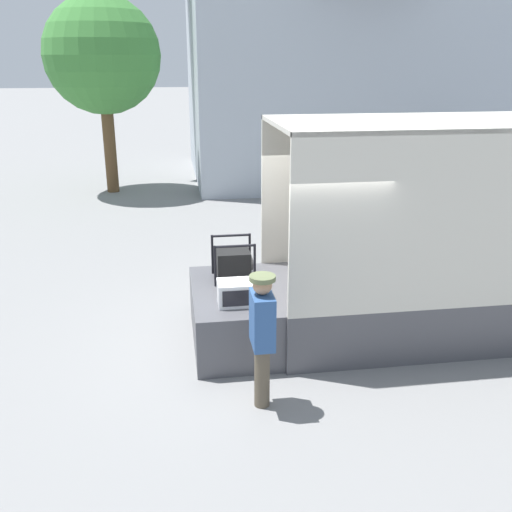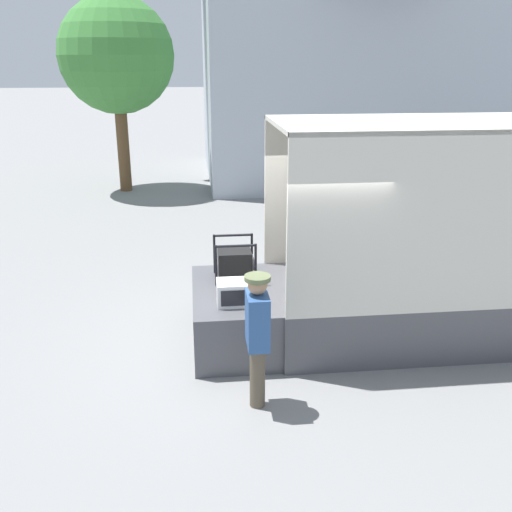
# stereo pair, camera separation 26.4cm
# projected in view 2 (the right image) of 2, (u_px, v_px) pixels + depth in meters

# --- Properties ---
(ground_plane) EXTENTS (160.00, 160.00, 0.00)m
(ground_plane) POSITION_uv_depth(u_px,v_px,m) (273.00, 338.00, 8.33)
(ground_plane) COLOR gray
(tailgate_deck) EXTENTS (1.14, 2.03, 0.80)m
(tailgate_deck) POSITION_uv_depth(u_px,v_px,m) (234.00, 315.00, 8.14)
(tailgate_deck) COLOR #4C4C51
(tailgate_deck) RESTS_ON ground
(microwave) EXTENTS (0.53, 0.38, 0.31)m
(microwave) POSITION_uv_depth(u_px,v_px,m) (237.00, 292.00, 7.49)
(microwave) COLOR white
(microwave) RESTS_ON tailgate_deck
(portable_generator) EXTENTS (0.60, 0.55, 0.60)m
(portable_generator) POSITION_uv_depth(u_px,v_px,m) (236.00, 264.00, 8.33)
(portable_generator) COLOR black
(portable_generator) RESTS_ON tailgate_deck
(worker_person) EXTENTS (0.29, 0.44, 1.63)m
(worker_person) POSITION_uv_depth(u_px,v_px,m) (257.00, 329.00, 6.39)
(worker_person) COLOR brown
(worker_person) RESTS_ON ground
(house_backdrop) EXTENTS (9.79, 7.73, 8.16)m
(house_backdrop) POSITION_uv_depth(u_px,v_px,m) (344.00, 50.00, 19.12)
(house_backdrop) COLOR #A8B2BC
(house_backdrop) RESTS_ON ground
(street_tree) EXTENTS (3.32, 3.32, 5.62)m
(street_tree) POSITION_uv_depth(u_px,v_px,m) (116.00, 56.00, 16.41)
(street_tree) COLOR brown
(street_tree) RESTS_ON ground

